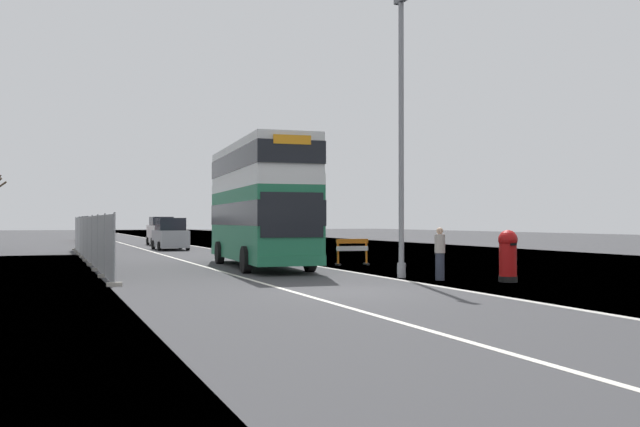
% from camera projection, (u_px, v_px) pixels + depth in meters
% --- Properties ---
extents(ground, '(140.00, 280.00, 0.10)m').
position_uv_depth(ground, '(364.00, 292.00, 19.19)').
color(ground, '#38383A').
extents(double_decker_bus, '(3.25, 10.46, 5.08)m').
position_uv_depth(double_decker_bus, '(260.00, 202.00, 28.97)').
color(double_decker_bus, '#1E6B47').
rests_on(double_decker_bus, ground).
extents(lamppost_foreground, '(0.29, 0.70, 9.54)m').
position_uv_depth(lamppost_foreground, '(401.00, 144.00, 23.54)').
color(lamppost_foreground, gray).
rests_on(lamppost_foreground, ground).
extents(red_pillar_postbox, '(0.61, 0.61, 1.64)m').
position_uv_depth(red_pillar_postbox, '(508.00, 253.00, 21.92)').
color(red_pillar_postbox, black).
rests_on(red_pillar_postbox, ground).
extents(roadworks_barrier, '(1.47, 0.55, 1.15)m').
position_uv_depth(roadworks_barrier, '(352.00, 249.00, 30.22)').
color(roadworks_barrier, orange).
rests_on(roadworks_barrier, ground).
extents(construction_site_fence, '(0.44, 27.40, 2.18)m').
position_uv_depth(construction_site_fence, '(88.00, 239.00, 33.09)').
color(construction_site_fence, '#A8AAAD').
rests_on(construction_site_fence, ground).
extents(car_oncoming_near, '(2.04, 4.32, 2.13)m').
position_uv_depth(car_oncoming_near, '(170.00, 235.00, 46.58)').
color(car_oncoming_near, gray).
rests_on(car_oncoming_near, ground).
extents(car_receding_mid, '(1.93, 4.08, 2.25)m').
position_uv_depth(car_receding_mid, '(161.00, 232.00, 55.56)').
color(car_receding_mid, silver).
rests_on(car_receding_mid, ground).
extents(car_receding_far, '(2.09, 3.92, 2.32)m').
position_uv_depth(car_receding_far, '(92.00, 231.00, 60.38)').
color(car_receding_far, gray).
rests_on(car_receding_far, ground).
extents(car_far_side, '(2.06, 4.30, 2.35)m').
position_uv_depth(car_far_side, '(88.00, 229.00, 68.38)').
color(car_far_side, maroon).
rests_on(car_far_side, ground).
extents(pedestrian_at_kerb, '(0.34, 0.34, 1.71)m').
position_uv_depth(pedestrian_at_kerb, '(440.00, 254.00, 22.54)').
color(pedestrian_at_kerb, '#2D3342').
rests_on(pedestrian_at_kerb, ground).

